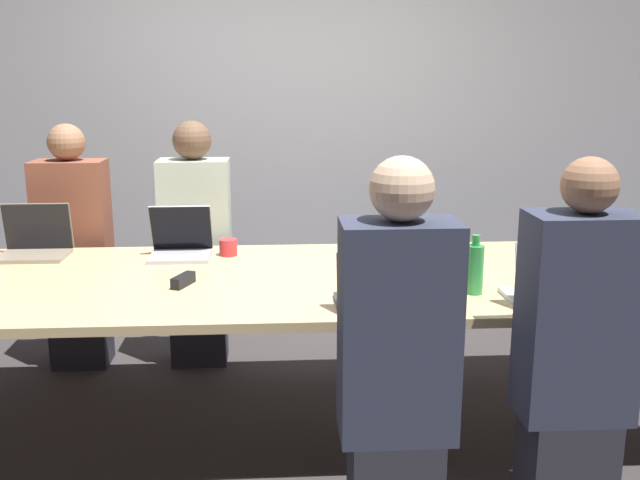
{
  "coord_description": "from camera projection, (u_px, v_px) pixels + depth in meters",
  "views": [
    {
      "loc": [
        -0.0,
        -3.21,
        1.69
      ],
      "look_at": [
        0.2,
        0.1,
        0.92
      ],
      "focal_mm": 40.0,
      "sensor_mm": 36.0,
      "label": 1
    }
  ],
  "objects": [
    {
      "name": "ground_plane",
      "position": [
        281.0,
        426.0,
        3.5
      ],
      "size": [
        24.0,
        24.0,
        0.0
      ],
      "primitive_type": "plane",
      "color": "#383333"
    },
    {
      "name": "curtain_wall",
      "position": [
        276.0,
        116.0,
        4.99
      ],
      "size": [
        12.0,
        0.06,
        2.8
      ],
      "color": "#ADADB2",
      "rests_on": "ground_plane"
    },
    {
      "name": "conference_table",
      "position": [
        279.0,
        287.0,
        3.34
      ],
      "size": [
        3.93,
        1.27,
        0.77
      ],
      "color": "#D6B77F",
      "rests_on": "ground_plane"
    },
    {
      "name": "laptop_far_midleft",
      "position": [
        181.0,
        242.0,
        3.68
      ],
      "size": [
        0.31,
        0.27,
        0.27
      ],
      "color": "#B7B7BC",
      "rests_on": "conference_table"
    },
    {
      "name": "person_far_midleft",
      "position": [
        197.0,
        248.0,
        4.15
      ],
      "size": [
        0.4,
        0.24,
        1.43
      ],
      "color": "#2D2D38",
      "rests_on": "ground_plane"
    },
    {
      "name": "cup_far_midleft",
      "position": [
        229.0,
        247.0,
        3.71
      ],
      "size": [
        0.09,
        0.09,
        0.09
      ],
      "color": "red",
      "rests_on": "conference_table"
    },
    {
      "name": "laptop_far_left",
      "position": [
        36.0,
        241.0,
        3.7
      ],
      "size": [
        0.35,
        0.26,
        0.27
      ],
      "color": "gray",
      "rests_on": "conference_table"
    },
    {
      "name": "person_far_left",
      "position": [
        76.0,
        252.0,
        4.11
      ],
      "size": [
        0.4,
        0.24,
        1.42
      ],
      "color": "#2D2D38",
      "rests_on": "ground_plane"
    },
    {
      "name": "laptop_near_right",
      "position": [
        550.0,
        285.0,
        2.93
      ],
      "size": [
        0.33,
        0.26,
        0.27
      ],
      "rotation": [
        0.0,
        0.0,
        3.14
      ],
      "color": "silver",
      "rests_on": "conference_table"
    },
    {
      "name": "person_near_right",
      "position": [
        576.0,
        356.0,
        2.6
      ],
      "size": [
        0.4,
        0.24,
        1.41
      ],
      "rotation": [
        0.0,
        0.0,
        3.14
      ],
      "color": "#2D2D38",
      "rests_on": "ground_plane"
    },
    {
      "name": "bottle_near_right",
      "position": [
        475.0,
        268.0,
        3.05
      ],
      "size": [
        0.08,
        0.08,
        0.26
      ],
      "color": "green",
      "rests_on": "conference_table"
    },
    {
      "name": "laptop_near_midright",
      "position": [
        377.0,
        291.0,
        2.88
      ],
      "size": [
        0.33,
        0.23,
        0.24
      ],
      "rotation": [
        0.0,
        0.0,
        3.14
      ],
      "color": "#333338",
      "rests_on": "conference_table"
    },
    {
      "name": "person_near_midright",
      "position": [
        398.0,
        368.0,
        2.46
      ],
      "size": [
        0.4,
        0.24,
        1.43
      ],
      "rotation": [
        0.0,
        0.0,
        3.14
      ],
      "color": "#2D2D38",
      "rests_on": "ground_plane"
    },
    {
      "name": "cup_near_midright",
      "position": [
        435.0,
        295.0,
        2.91
      ],
      "size": [
        0.09,
        0.09,
        0.08
      ],
      "color": "#232328",
      "rests_on": "conference_table"
    },
    {
      "name": "stapler",
      "position": [
        184.0,
        280.0,
        3.18
      ],
      "size": [
        0.1,
        0.16,
        0.05
      ],
      "rotation": [
        0.0,
        0.0,
        -0.4
      ],
      "color": "black",
      "rests_on": "conference_table"
    }
  ]
}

